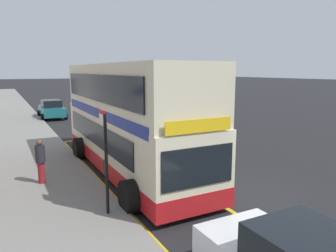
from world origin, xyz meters
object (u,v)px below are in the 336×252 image
at_px(bus_stop_sign, 105,155).
at_px(parked_car_teal_distant, 52,109).
at_px(double_decker_bus, 128,122).
at_px(parked_car_navy_far, 90,94).
at_px(pedestrian_waiting_near_sign, 41,160).

distance_m(bus_stop_sign, parked_car_teal_distant, 20.85).
xyz_separation_m(double_decker_bus, parked_car_navy_far, (7.03, 33.96, -1.26)).
distance_m(double_decker_bus, pedestrian_waiting_near_sign, 3.62).
bearing_deg(pedestrian_waiting_near_sign, parked_car_teal_distant, 80.77).
bearing_deg(double_decker_bus, parked_car_teal_distant, 92.13).
height_order(double_decker_bus, parked_car_navy_far, double_decker_bus).
bearing_deg(bus_stop_sign, parked_car_teal_distant, 85.99).
bearing_deg(pedestrian_waiting_near_sign, double_decker_bus, 4.49).
distance_m(double_decker_bus, bus_stop_sign, 4.27).
bearing_deg(double_decker_bus, bus_stop_sign, -119.41).
relative_size(bus_stop_sign, parked_car_navy_far, 0.70).
distance_m(parked_car_teal_distant, pedestrian_waiting_near_sign, 17.56).
xyz_separation_m(bus_stop_sign, parked_car_teal_distant, (1.46, 20.77, -1.03)).
bearing_deg(parked_car_teal_distant, double_decker_bus, -88.61).
bearing_deg(parked_car_navy_far, double_decker_bus, -100.43).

